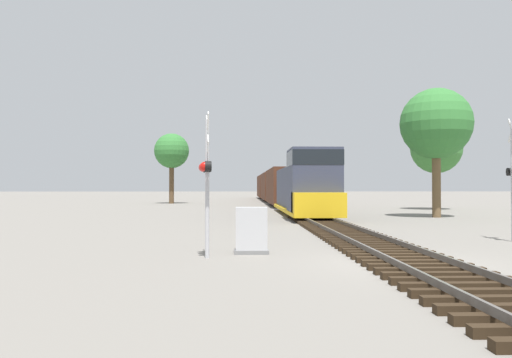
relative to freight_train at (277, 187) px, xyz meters
name	(u,v)px	position (x,y,z in m)	size (l,w,h in m)	color
ground_plane	(408,264)	(0.00, -46.87, -2.00)	(400.00, 400.00, 0.00)	slate
rail_track_bed	(408,259)	(0.00, -46.87, -1.86)	(2.60, 160.00, 0.31)	black
freight_train	(277,187)	(0.00, 0.00, 0.00)	(2.98, 65.45, 4.31)	#33384C
crossing_signal_near	(206,172)	(-5.37, -45.60, 0.45)	(0.43, 1.01, 4.13)	#B7B7BC
relay_cabinet	(251,231)	(-4.06, -44.65, -1.30)	(1.05, 0.59, 1.41)	slate
tree_far_right	(436,124)	(8.60, -27.15, 4.18)	(4.71, 4.71, 8.59)	brown
tree_mid_background	(436,148)	(13.07, -15.91, 3.47)	(4.54, 4.54, 7.78)	#473521
tree_deep_background	(172,152)	(-12.79, 0.81, 4.31)	(4.22, 4.22, 8.50)	brown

